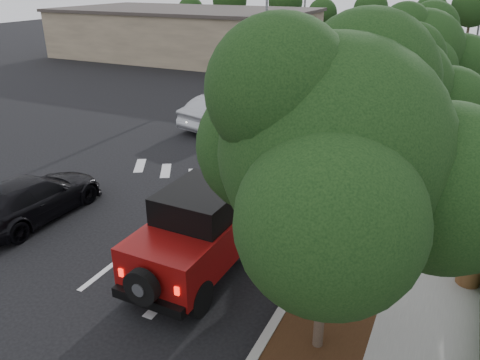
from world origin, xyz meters
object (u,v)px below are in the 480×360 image
Objects in this scene: red_jeep at (201,231)px; speed_hump_sign at (327,255)px; silver_suv_ahead at (269,135)px; black_suv_oncoming at (33,198)px.

red_jeep is 3.29m from speed_hump_sign.
silver_suv_ahead is 10.25m from speed_hump_sign.
speed_hump_sign is (3.23, -0.44, 0.43)m from red_jeep.
speed_hump_sign is (4.90, -8.97, 0.76)m from silver_suv_ahead.
speed_hump_sign is at bearing -6.52° from red_jeep.
speed_hump_sign reaches higher than red_jeep.
black_suv_oncoming is 2.06× the size of speed_hump_sign.
speed_hump_sign is at bearing 176.05° from black_suv_oncoming.
red_jeep reaches higher than black_suv_oncoming.
silver_suv_ahead is 9.35m from black_suv_oncoming.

